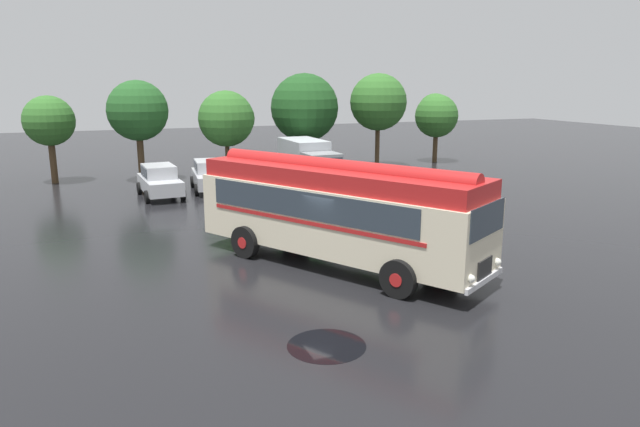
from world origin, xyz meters
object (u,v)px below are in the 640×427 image
object	(u,v)px
car_mid_left	(210,175)
box_van	(308,160)
car_near_left	(160,181)
car_mid_right	(259,174)
traffic_cone	(451,253)
vintage_bus	(337,208)

from	to	relation	value
car_mid_left	box_van	size ratio (longest dim) A/B	0.74
car_near_left	car_mid_right	distance (m)	5.47
car_near_left	traffic_cone	size ratio (longest dim) A/B	7.85
car_near_left	car_mid_left	bearing A→B (deg)	17.92
vintage_bus	traffic_cone	xyz separation A→B (m)	(3.69, -1.02, -1.62)
vintage_bus	traffic_cone	size ratio (longest dim) A/B	18.03
box_van	vintage_bus	bearing A→B (deg)	-106.30
vintage_bus	car_near_left	world-z (taller)	vintage_bus
car_mid_left	traffic_cone	bearing A→B (deg)	-71.80
vintage_bus	traffic_cone	world-z (taller)	vintage_bus
traffic_cone	car_near_left	bearing A→B (deg)	118.22
car_near_left	box_van	size ratio (longest dim) A/B	0.74
car_mid_right	car_near_left	bearing A→B (deg)	-174.51
car_mid_left	box_van	distance (m)	5.94
car_mid_left	car_mid_right	xyz separation A→B (m)	(2.66, -0.38, 0.00)
car_mid_right	car_mid_left	bearing A→B (deg)	171.99
vintage_bus	box_van	size ratio (longest dim) A/B	1.71
car_near_left	box_van	world-z (taller)	box_van
car_mid_right	box_van	bearing A→B (deg)	15.06
vintage_bus	box_van	xyz separation A→B (m)	(4.43, 15.15, -0.53)
car_mid_left	box_van	bearing A→B (deg)	4.79
car_mid_right	traffic_cone	bearing A→B (deg)	-80.76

